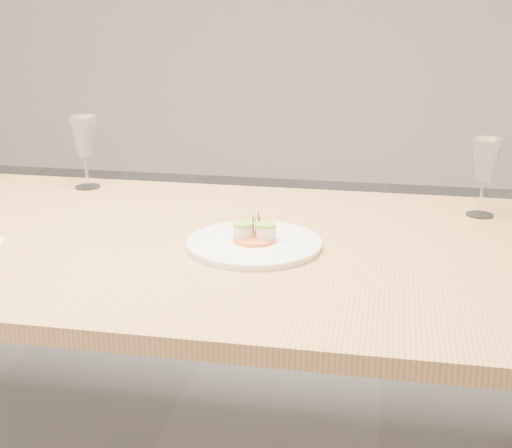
% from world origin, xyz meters
% --- Properties ---
extents(dining_table, '(2.40, 1.00, 0.75)m').
position_xyz_m(dining_table, '(0.00, 0.00, 0.68)').
color(dining_table, tan).
rests_on(dining_table, ground).
extents(dinner_plate, '(0.31, 0.31, 0.08)m').
position_xyz_m(dinner_plate, '(0.36, -0.03, 0.76)').
color(dinner_plate, white).
rests_on(dinner_plate, dining_table).
extents(wine_glass_2, '(0.09, 0.09, 0.21)m').
position_xyz_m(wine_glass_2, '(-0.23, 0.39, 0.90)').
color(wine_glass_2, white).
rests_on(wine_glass_2, dining_table).
extents(wine_glass_3, '(0.08, 0.08, 0.20)m').
position_xyz_m(wine_glass_3, '(0.89, 0.32, 0.89)').
color(wine_glass_3, white).
rests_on(wine_glass_3, dining_table).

